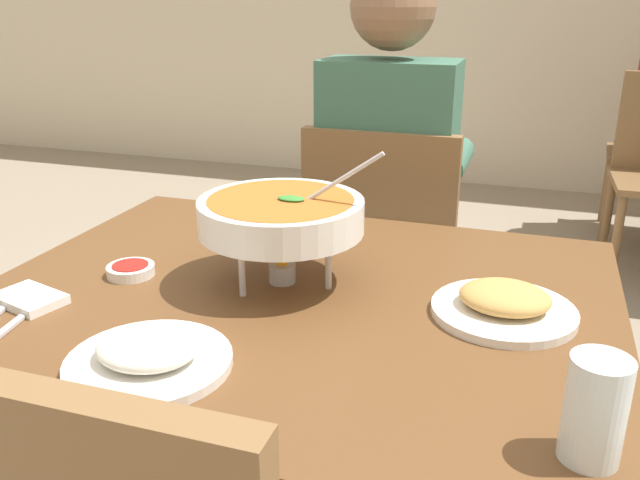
{
  "coord_description": "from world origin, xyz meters",
  "views": [
    {
      "loc": [
        0.39,
        -1.02,
        1.23
      ],
      "look_at": [
        0.0,
        0.15,
        0.78
      ],
      "focal_mm": 37.45,
      "sensor_mm": 36.0,
      "label": 1
    }
  ],
  "objects_px": {
    "dining_table_main": "(294,347)",
    "drink_glass": "(594,415)",
    "appetizer_plate": "(504,304)",
    "chair_diner_main": "(385,258)",
    "diner_main": "(390,177)",
    "rice_plate": "(148,355)",
    "sauce_dish": "(131,270)",
    "curry_bowl": "(281,216)"
  },
  "relations": [
    {
      "from": "appetizer_plate",
      "to": "curry_bowl",
      "type": "bearing_deg",
      "value": 178.28
    },
    {
      "from": "chair_diner_main",
      "to": "appetizer_plate",
      "type": "xyz_separation_m",
      "value": [
        0.36,
        -0.71,
        0.24
      ]
    },
    {
      "from": "dining_table_main",
      "to": "curry_bowl",
      "type": "bearing_deg",
      "value": 131.43
    },
    {
      "from": "rice_plate",
      "to": "sauce_dish",
      "type": "xyz_separation_m",
      "value": [
        -0.21,
        0.28,
        -0.01
      ]
    },
    {
      "from": "diner_main",
      "to": "curry_bowl",
      "type": "distance_m",
      "value": 0.74
    },
    {
      "from": "rice_plate",
      "to": "appetizer_plate",
      "type": "xyz_separation_m",
      "value": [
        0.47,
        0.33,
        0.0
      ]
    },
    {
      "from": "appetizer_plate",
      "to": "drink_glass",
      "type": "relative_size",
      "value": 1.85
    },
    {
      "from": "chair_diner_main",
      "to": "rice_plate",
      "type": "distance_m",
      "value": 1.08
    },
    {
      "from": "dining_table_main",
      "to": "sauce_dish",
      "type": "bearing_deg",
      "value": -176.56
    },
    {
      "from": "dining_table_main",
      "to": "appetizer_plate",
      "type": "distance_m",
      "value": 0.39
    },
    {
      "from": "dining_table_main",
      "to": "chair_diner_main",
      "type": "distance_m",
      "value": 0.75
    },
    {
      "from": "chair_diner_main",
      "to": "diner_main",
      "type": "relative_size",
      "value": 0.69
    },
    {
      "from": "dining_table_main",
      "to": "diner_main",
      "type": "distance_m",
      "value": 0.79
    },
    {
      "from": "rice_plate",
      "to": "drink_glass",
      "type": "height_order",
      "value": "drink_glass"
    },
    {
      "from": "dining_table_main",
      "to": "sauce_dish",
      "type": "distance_m",
      "value": 0.35
    },
    {
      "from": "dining_table_main",
      "to": "drink_glass",
      "type": "bearing_deg",
      "value": -33.05
    },
    {
      "from": "rice_plate",
      "to": "drink_glass",
      "type": "relative_size",
      "value": 1.85
    },
    {
      "from": "drink_glass",
      "to": "curry_bowl",
      "type": "bearing_deg",
      "value": 145.53
    },
    {
      "from": "rice_plate",
      "to": "sauce_dish",
      "type": "bearing_deg",
      "value": 127.38
    },
    {
      "from": "dining_table_main",
      "to": "rice_plate",
      "type": "height_order",
      "value": "rice_plate"
    },
    {
      "from": "appetizer_plate",
      "to": "drink_glass",
      "type": "height_order",
      "value": "drink_glass"
    },
    {
      "from": "curry_bowl",
      "to": "diner_main",
      "type": "bearing_deg",
      "value": 87.0
    },
    {
      "from": "curry_bowl",
      "to": "drink_glass",
      "type": "bearing_deg",
      "value": -34.47
    },
    {
      "from": "appetizer_plate",
      "to": "drink_glass",
      "type": "xyz_separation_m",
      "value": [
        0.12,
        -0.34,
        0.04
      ]
    },
    {
      "from": "chair_diner_main",
      "to": "sauce_dish",
      "type": "bearing_deg",
      "value": -112.96
    },
    {
      "from": "chair_diner_main",
      "to": "appetizer_plate",
      "type": "height_order",
      "value": "chair_diner_main"
    },
    {
      "from": "diner_main",
      "to": "curry_bowl",
      "type": "bearing_deg",
      "value": -93.0
    },
    {
      "from": "sauce_dish",
      "to": "diner_main",
      "type": "bearing_deg",
      "value": 67.89
    },
    {
      "from": "curry_bowl",
      "to": "appetizer_plate",
      "type": "relative_size",
      "value": 1.39
    },
    {
      "from": "rice_plate",
      "to": "sauce_dish",
      "type": "height_order",
      "value": "rice_plate"
    },
    {
      "from": "appetizer_plate",
      "to": "sauce_dish",
      "type": "relative_size",
      "value": 2.67
    },
    {
      "from": "dining_table_main",
      "to": "curry_bowl",
      "type": "distance_m",
      "value": 0.25
    },
    {
      "from": "diner_main",
      "to": "appetizer_plate",
      "type": "distance_m",
      "value": 0.83
    },
    {
      "from": "sauce_dish",
      "to": "drink_glass",
      "type": "xyz_separation_m",
      "value": [
        0.8,
        -0.29,
        0.05
      ]
    },
    {
      "from": "diner_main",
      "to": "appetizer_plate",
      "type": "bearing_deg",
      "value": -64.11
    },
    {
      "from": "sauce_dish",
      "to": "appetizer_plate",
      "type": "bearing_deg",
      "value": 4.25
    },
    {
      "from": "rice_plate",
      "to": "chair_diner_main",
      "type": "bearing_deg",
      "value": 83.97
    },
    {
      "from": "diner_main",
      "to": "drink_glass",
      "type": "bearing_deg",
      "value": -66.22
    },
    {
      "from": "dining_table_main",
      "to": "drink_glass",
      "type": "height_order",
      "value": "drink_glass"
    },
    {
      "from": "appetizer_plate",
      "to": "sauce_dish",
      "type": "distance_m",
      "value": 0.69
    },
    {
      "from": "dining_table_main",
      "to": "rice_plate",
      "type": "xyz_separation_m",
      "value": [
        -0.11,
        -0.3,
        0.13
      ]
    },
    {
      "from": "sauce_dish",
      "to": "chair_diner_main",
      "type": "bearing_deg",
      "value": 67.04
    }
  ]
}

